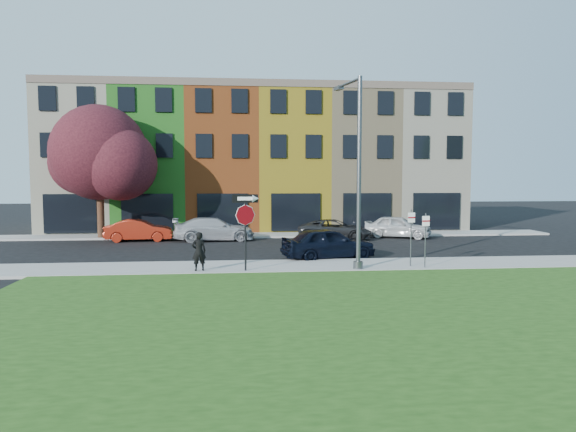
{
  "coord_description": "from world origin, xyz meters",
  "views": [
    {
      "loc": [
        -3.84,
        -18.82,
        3.92
      ],
      "look_at": [
        -1.69,
        4.0,
        2.17
      ],
      "focal_mm": 32.0,
      "sensor_mm": 36.0,
      "label": 1
    }
  ],
  "objects": [
    {
      "name": "parking_sign_a",
      "position": [
        3.41,
        2.29,
        1.61
      ],
      "size": [
        0.32,
        0.1,
        2.42
      ],
      "rotation": [
        0.0,
        0.0,
        0.13
      ],
      "color": "#4A4D50",
      "rests_on": "sidewalk_near"
    },
    {
      "name": "rowhouse_block",
      "position": [
        -2.5,
        21.18,
        4.99
      ],
      "size": [
        30.0,
        10.12,
        10.0
      ],
      "color": "beige",
      "rests_on": "ground"
    },
    {
      "name": "tree_purple",
      "position": [
        -12.44,
        14.37,
        5.28
      ],
      "size": [
        7.11,
        6.22,
        8.28
      ],
      "color": "black",
      "rests_on": "sidewalk_far"
    },
    {
      "name": "ground",
      "position": [
        0.0,
        0.0,
        0.0
      ],
      "size": [
        120.0,
        120.0,
        0.0
      ],
      "primitive_type": "plane",
      "color": "black",
      "rests_on": "ground"
    },
    {
      "name": "parked_car_dark",
      "position": [
        2.07,
        12.64,
        0.64
      ],
      "size": [
        4.32,
        5.59,
        1.27
      ],
      "primitive_type": "imported",
      "rotation": [
        0.0,
        0.0,
        1.32
      ],
      "color": "black",
      "rests_on": "ground"
    },
    {
      "name": "man",
      "position": [
        -5.5,
        2.03,
        0.91
      ],
      "size": [
        0.73,
        0.61,
        1.59
      ],
      "primitive_type": "imported",
      "rotation": [
        0.0,
        0.0,
        3.35
      ],
      "color": "black",
      "rests_on": "sidewalk_near"
    },
    {
      "name": "parked_car_white",
      "position": [
        6.31,
        13.33,
        0.72
      ],
      "size": [
        4.94,
        5.54,
        1.44
      ],
      "primitive_type": "imported",
      "rotation": [
        0.0,
        0.0,
        1.14
      ],
      "color": "silver",
      "rests_on": "ground"
    },
    {
      "name": "parking_sign_b",
      "position": [
        3.9,
        1.89,
        1.54
      ],
      "size": [
        0.32,
        0.09,
        2.28
      ],
      "rotation": [
        0.0,
        0.0,
        0.04
      ],
      "color": "#4A4D50",
      "rests_on": "sidewalk_near"
    },
    {
      "name": "parked_car_red",
      "position": [
        -9.98,
        13.06,
        0.66
      ],
      "size": [
        1.98,
        4.23,
        1.33
      ],
      "primitive_type": "imported",
      "rotation": [
        0.0,
        0.0,
        1.64
      ],
      "color": "maroon",
      "rests_on": "ground"
    },
    {
      "name": "sedan_near",
      "position": [
        0.37,
        5.22,
        0.76
      ],
      "size": [
        3.75,
        5.25,
        1.52
      ],
      "primitive_type": "imported",
      "rotation": [
        0.0,
        0.0,
        1.8
      ],
      "color": "black",
      "rests_on": "ground"
    },
    {
      "name": "street_lamp",
      "position": [
        1.0,
        2.11,
        4.09
      ],
      "size": [
        0.85,
        2.54,
        7.88
      ],
      "rotation": [
        0.0,
        0.0,
        0.22
      ],
      "color": "#4A4D50",
      "rests_on": "sidewalk_near"
    },
    {
      "name": "sidewalk_near",
      "position": [
        2.0,
        3.0,
        0.06
      ],
      "size": [
        40.0,
        3.0,
        0.12
      ],
      "primitive_type": "cube",
      "color": "gray",
      "rests_on": "ground"
    },
    {
      "name": "sidewalk_far",
      "position": [
        -3.0,
        15.0,
        0.06
      ],
      "size": [
        40.0,
        2.4,
        0.12
      ],
      "primitive_type": "cube",
      "color": "gray",
      "rests_on": "ground"
    },
    {
      "name": "parked_car_silver",
      "position": [
        -5.44,
        12.83,
        0.72
      ],
      "size": [
        3.05,
        5.37,
        1.44
      ],
      "primitive_type": "imported",
      "rotation": [
        0.0,
        0.0,
        1.68
      ],
      "color": "#AAAAAF",
      "rests_on": "ground"
    },
    {
      "name": "stop_sign",
      "position": [
        -3.62,
        1.88,
        2.33
      ],
      "size": [
        1.05,
        0.11,
        3.1
      ],
      "rotation": [
        0.0,
        0.0,
        0.03
      ],
      "color": "black",
      "rests_on": "sidewalk_near"
    }
  ]
}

